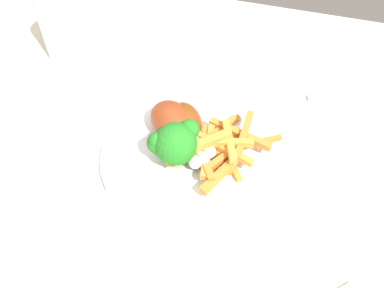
{
  "coord_description": "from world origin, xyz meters",
  "views": [
    {
      "loc": [
        0.1,
        -0.37,
        1.22
      ],
      "look_at": [
        0.0,
        -0.02,
        0.79
      ],
      "focal_mm": 38.23,
      "sensor_mm": 36.0,
      "label": 1
    }
  ],
  "objects_px": {
    "dinner_plate": "(192,156)",
    "carrot_fries_pile": "(220,147)",
    "water_glass": "(60,24)",
    "broccoli_floret_front": "(174,143)",
    "chicken_drumstick_near": "(177,130)",
    "chicken_drumstick_far": "(174,123)",
    "dining_table": "(194,189)",
    "chicken_drumstick_extra": "(187,124)",
    "fork": "(366,98)"
  },
  "relations": [
    {
      "from": "chicken_drumstick_far",
      "to": "broccoli_floret_front",
      "type": "bearing_deg",
      "value": -72.0
    },
    {
      "from": "chicken_drumstick_extra",
      "to": "dining_table",
      "type": "bearing_deg",
      "value": -31.39
    },
    {
      "from": "dining_table",
      "to": "chicken_drumstick_extra",
      "type": "bearing_deg",
      "value": 148.61
    },
    {
      "from": "broccoli_floret_front",
      "to": "carrot_fries_pile",
      "type": "height_order",
      "value": "broccoli_floret_front"
    },
    {
      "from": "dinner_plate",
      "to": "dining_table",
      "type": "bearing_deg",
      "value": 98.79
    },
    {
      "from": "dinner_plate",
      "to": "chicken_drumstick_near",
      "type": "xyz_separation_m",
      "value": [
        -0.03,
        0.02,
        0.03
      ]
    },
    {
      "from": "chicken_drumstick_extra",
      "to": "carrot_fries_pile",
      "type": "bearing_deg",
      "value": -23.73
    },
    {
      "from": "chicken_drumstick_near",
      "to": "water_glass",
      "type": "distance_m",
      "value": 0.29
    },
    {
      "from": "carrot_fries_pile",
      "to": "fork",
      "type": "bearing_deg",
      "value": 43.22
    },
    {
      "from": "broccoli_floret_front",
      "to": "carrot_fries_pile",
      "type": "relative_size",
      "value": 0.45
    },
    {
      "from": "dining_table",
      "to": "carrot_fries_pile",
      "type": "relative_size",
      "value": 7.08
    },
    {
      "from": "broccoli_floret_front",
      "to": "water_glass",
      "type": "distance_m",
      "value": 0.32
    },
    {
      "from": "carrot_fries_pile",
      "to": "chicken_drumstick_far",
      "type": "height_order",
      "value": "chicken_drumstick_far"
    },
    {
      "from": "chicken_drumstick_near",
      "to": "chicken_drumstick_far",
      "type": "xyz_separation_m",
      "value": [
        -0.01,
        0.01,
        0.0
      ]
    },
    {
      "from": "chicken_drumstick_near",
      "to": "chicken_drumstick_far",
      "type": "distance_m",
      "value": 0.01
    },
    {
      "from": "chicken_drumstick_near",
      "to": "chicken_drumstick_far",
      "type": "height_order",
      "value": "chicken_drumstick_far"
    },
    {
      "from": "dinner_plate",
      "to": "carrot_fries_pile",
      "type": "distance_m",
      "value": 0.05
    },
    {
      "from": "broccoli_floret_front",
      "to": "fork",
      "type": "bearing_deg",
      "value": 40.23
    },
    {
      "from": "dinner_plate",
      "to": "carrot_fries_pile",
      "type": "relative_size",
      "value": 1.6
    },
    {
      "from": "water_glass",
      "to": "fork",
      "type": "bearing_deg",
      "value": 3.04
    },
    {
      "from": "chicken_drumstick_near",
      "to": "broccoli_floret_front",
      "type": "bearing_deg",
      "value": -76.27
    },
    {
      "from": "chicken_drumstick_far",
      "to": "water_glass",
      "type": "distance_m",
      "value": 0.28
    },
    {
      "from": "dinner_plate",
      "to": "fork",
      "type": "height_order",
      "value": "dinner_plate"
    },
    {
      "from": "chicken_drumstick_extra",
      "to": "fork",
      "type": "relative_size",
      "value": 0.57
    },
    {
      "from": "carrot_fries_pile",
      "to": "dinner_plate",
      "type": "bearing_deg",
      "value": -170.9
    },
    {
      "from": "carrot_fries_pile",
      "to": "fork",
      "type": "relative_size",
      "value": 0.83
    },
    {
      "from": "carrot_fries_pile",
      "to": "chicken_drumstick_near",
      "type": "distance_m",
      "value": 0.07
    },
    {
      "from": "carrot_fries_pile",
      "to": "chicken_drumstick_extra",
      "type": "relative_size",
      "value": 1.46
    },
    {
      "from": "carrot_fries_pile",
      "to": "water_glass",
      "type": "distance_m",
      "value": 0.36
    },
    {
      "from": "fork",
      "to": "chicken_drumstick_far",
      "type": "bearing_deg",
      "value": -164.12
    },
    {
      "from": "chicken_drumstick_extra",
      "to": "fork",
      "type": "height_order",
      "value": "chicken_drumstick_extra"
    },
    {
      "from": "chicken_drumstick_far",
      "to": "water_glass",
      "type": "relative_size",
      "value": 0.95
    },
    {
      "from": "carrot_fries_pile",
      "to": "chicken_drumstick_far",
      "type": "bearing_deg",
      "value": 163.62
    },
    {
      "from": "carrot_fries_pile",
      "to": "water_glass",
      "type": "relative_size",
      "value": 1.25
    },
    {
      "from": "chicken_drumstick_far",
      "to": "chicken_drumstick_near",
      "type": "bearing_deg",
      "value": -52.94
    },
    {
      "from": "carrot_fries_pile",
      "to": "chicken_drumstick_far",
      "type": "distance_m",
      "value": 0.07
    },
    {
      "from": "chicken_drumstick_extra",
      "to": "broccoli_floret_front",
      "type": "bearing_deg",
      "value": -91.72
    },
    {
      "from": "dining_table",
      "to": "broccoli_floret_front",
      "type": "xyz_separation_m",
      "value": [
        -0.01,
        -0.04,
        0.17
      ]
    },
    {
      "from": "dinner_plate",
      "to": "chicken_drumstick_near",
      "type": "height_order",
      "value": "chicken_drumstick_near"
    },
    {
      "from": "chicken_drumstick_near",
      "to": "chicken_drumstick_extra",
      "type": "xyz_separation_m",
      "value": [
        0.01,
        0.01,
        0.0
      ]
    },
    {
      "from": "dinner_plate",
      "to": "chicken_drumstick_near",
      "type": "distance_m",
      "value": 0.04
    },
    {
      "from": "dinner_plate",
      "to": "chicken_drumstick_extra",
      "type": "distance_m",
      "value": 0.04
    },
    {
      "from": "carrot_fries_pile",
      "to": "water_glass",
      "type": "bearing_deg",
      "value": 153.14
    },
    {
      "from": "dining_table",
      "to": "broccoli_floret_front",
      "type": "height_order",
      "value": "broccoli_floret_front"
    },
    {
      "from": "dining_table",
      "to": "dinner_plate",
      "type": "distance_m",
      "value": 0.12
    },
    {
      "from": "broccoli_floret_front",
      "to": "fork",
      "type": "relative_size",
      "value": 0.37
    },
    {
      "from": "carrot_fries_pile",
      "to": "fork",
      "type": "height_order",
      "value": "carrot_fries_pile"
    },
    {
      "from": "chicken_drumstick_near",
      "to": "water_glass",
      "type": "height_order",
      "value": "water_glass"
    },
    {
      "from": "chicken_drumstick_far",
      "to": "chicken_drumstick_extra",
      "type": "distance_m",
      "value": 0.02
    },
    {
      "from": "dinner_plate",
      "to": "chicken_drumstick_near",
      "type": "relative_size",
      "value": 2.52
    }
  ]
}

